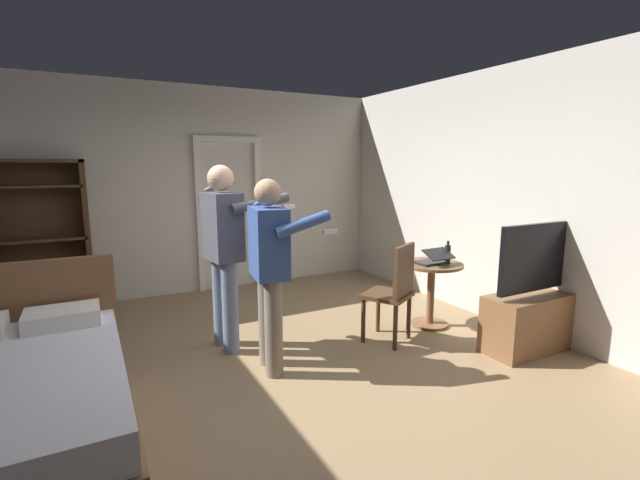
{
  "coord_description": "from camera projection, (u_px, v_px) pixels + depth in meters",
  "views": [
    {
      "loc": [
        -1.24,
        -3.19,
        1.74
      ],
      "look_at": [
        0.72,
        0.47,
        1.03
      ],
      "focal_mm": 24.56,
      "sensor_mm": 36.0,
      "label": 1
    }
  ],
  "objects": [
    {
      "name": "wall_back",
      "position": [
        189.0,
        191.0,
        5.94
      ],
      "size": [
        5.71,
        0.12,
        2.78
      ],
      "primitive_type": "cube",
      "color": "beige",
      "rests_on": "ground_plane"
    },
    {
      "name": "bed",
      "position": [
        6.0,
        408.0,
        2.62
      ],
      "size": [
        1.35,
        2.02,
        1.02
      ],
      "color": "brown",
      "rests_on": "ground_plane"
    },
    {
      "name": "person_striped_shirt",
      "position": [
        224.0,
        244.0,
        4.06
      ],
      "size": [
        0.79,
        0.59,
        1.74
      ],
      "color": "slate",
      "rests_on": "ground_plane"
    },
    {
      "name": "bottle_on_table",
      "position": [
        448.0,
        254.0,
        4.68
      ],
      "size": [
        0.06,
        0.06,
        0.24
      ],
      "color": "black",
      "rests_on": "side_table"
    },
    {
      "name": "side_table",
      "position": [
        431.0,
        283.0,
        4.74
      ],
      "size": [
        0.66,
        0.66,
        0.7
      ],
      "color": "brown",
      "rests_on": "ground_plane"
    },
    {
      "name": "wooden_chair",
      "position": [
        394.0,
        289.0,
        4.28
      ],
      "size": [
        0.57,
        0.57,
        0.99
      ],
      "color": "#4C331E",
      "rests_on": "ground_plane"
    },
    {
      "name": "bookshelf",
      "position": [
        41.0,
        232.0,
        5.01
      ],
      "size": [
        1.0,
        0.32,
        1.81
      ],
      "color": "#4C331E",
      "rests_on": "ground_plane"
    },
    {
      "name": "person_blue_shirt",
      "position": [
        270.0,
        263.0,
        3.63
      ],
      "size": [
        0.62,
        0.64,
        1.63
      ],
      "color": "gray",
      "rests_on": "ground_plane"
    },
    {
      "name": "ground_plane",
      "position": [
        271.0,
        376.0,
        3.65
      ],
      "size": [
        6.27,
        6.27,
        0.0
      ],
      "primitive_type": "plane",
      "color": "#997A56"
    },
    {
      "name": "doorway_frame",
      "position": [
        229.0,
        202.0,
        6.15
      ],
      "size": [
        0.93,
        0.08,
        2.13
      ],
      "color": "white",
      "rests_on": "ground_plane"
    },
    {
      "name": "laptop",
      "position": [
        433.0,
        259.0,
        4.64
      ],
      "size": [
        0.33,
        0.33,
        0.17
      ],
      "color": "black",
      "rests_on": "side_table"
    },
    {
      "name": "wall_right",
      "position": [
        510.0,
        198.0,
        4.71
      ],
      "size": [
        0.12,
        5.94,
        2.78
      ],
      "primitive_type": "cube",
      "color": "beige",
      "rests_on": "ground_plane"
    },
    {
      "name": "tv_flatscreen",
      "position": [
        535.0,
        312.0,
        4.16
      ],
      "size": [
        1.08,
        0.4,
        1.22
      ],
      "color": "brown",
      "rests_on": "ground_plane"
    },
    {
      "name": "suitcase_small",
      "position": [
        87.0,
        306.0,
        4.76
      ],
      "size": [
        0.54,
        0.38,
        0.45
      ],
      "primitive_type": "cube",
      "rotation": [
        0.0,
        0.0,
        -0.07
      ],
      "color": "#1E2D38",
      "rests_on": "ground_plane"
    },
    {
      "name": "suitcase_dark",
      "position": [
        91.0,
        306.0,
        4.77
      ],
      "size": [
        0.49,
        0.4,
        0.44
      ],
      "primitive_type": "cube",
      "rotation": [
        0.0,
        0.0,
        -0.01
      ],
      "color": "#1E2D38",
      "rests_on": "ground_plane"
    }
  ]
}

